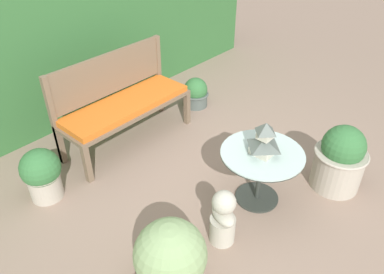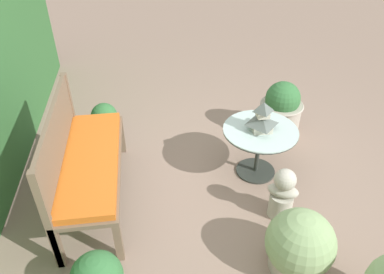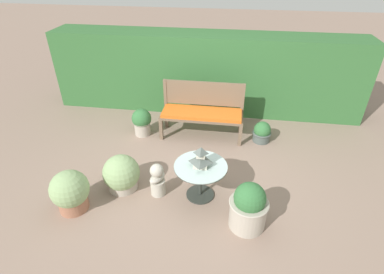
# 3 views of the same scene
# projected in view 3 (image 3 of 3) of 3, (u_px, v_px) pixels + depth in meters

# --- Properties ---
(ground) EXTENTS (30.00, 30.00, 0.00)m
(ground) POSITION_uv_depth(u_px,v_px,m) (189.00, 174.00, 4.78)
(ground) COLOR gray
(foliage_hedge_back) EXTENTS (6.40, 0.81, 1.62)m
(foliage_hedge_back) POSITION_uv_depth(u_px,v_px,m) (206.00, 72.00, 6.34)
(foliage_hedge_back) COLOR #336633
(foliage_hedge_back) RESTS_ON ground
(garden_bench) EXTENTS (1.51, 0.53, 0.51)m
(garden_bench) POSITION_uv_depth(u_px,v_px,m) (202.00, 115.00, 5.51)
(garden_bench) COLOR brown
(garden_bench) RESTS_ON ground
(bench_backrest) EXTENTS (1.51, 0.06, 1.00)m
(bench_backrest) POSITION_uv_depth(u_px,v_px,m) (204.00, 96.00, 5.57)
(bench_backrest) COLOR brown
(bench_backrest) RESTS_ON ground
(patio_table) EXTENTS (0.74, 0.74, 0.54)m
(patio_table) POSITION_uv_depth(u_px,v_px,m) (201.00, 172.00, 4.15)
(patio_table) COLOR #2D332D
(patio_table) RESTS_ON ground
(pagoda_birdhouse) EXTENTS (0.25, 0.25, 0.31)m
(pagoda_birdhouse) POSITION_uv_depth(u_px,v_px,m) (201.00, 158.00, 4.02)
(pagoda_birdhouse) COLOR beige
(pagoda_birdhouse) RESTS_ON patio_table
(garden_bust) EXTENTS (0.26, 0.32, 0.52)m
(garden_bust) POSITION_uv_depth(u_px,v_px,m) (157.00, 180.00, 4.27)
(garden_bust) COLOR #B7B2A3
(garden_bust) RESTS_ON ground
(potted_plant_table_far) EXTENTS (0.37, 0.37, 0.53)m
(potted_plant_table_far) POSITION_uv_depth(u_px,v_px,m) (142.00, 122.00, 5.65)
(potted_plant_table_far) COLOR #ADA393
(potted_plant_table_far) RESTS_ON ground
(potted_plant_bench_left) EXTENTS (0.34, 0.34, 0.39)m
(potted_plant_bench_left) POSITION_uv_depth(u_px,v_px,m) (262.00, 132.00, 5.50)
(potted_plant_bench_left) COLOR #4C5651
(potted_plant_bench_left) RESTS_ON ground
(potted_plant_path_edge) EXTENTS (0.52, 0.52, 0.61)m
(potted_plant_path_edge) POSITION_uv_depth(u_px,v_px,m) (70.00, 192.00, 4.00)
(potted_plant_path_edge) COLOR #9E664C
(potted_plant_path_edge) RESTS_ON ground
(potted_plant_hedge_corner) EXTENTS (0.50, 0.50, 0.67)m
(potted_plant_hedge_corner) POSITION_uv_depth(u_px,v_px,m) (249.00, 207.00, 3.74)
(potted_plant_hedge_corner) COLOR #ADA393
(potted_plant_hedge_corner) RESTS_ON ground
(potted_plant_table_near) EXTENTS (0.54, 0.54, 0.55)m
(potted_plant_table_near) POSITION_uv_depth(u_px,v_px,m) (122.00, 174.00, 4.39)
(potted_plant_table_near) COLOR #ADA393
(potted_plant_table_near) RESTS_ON ground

